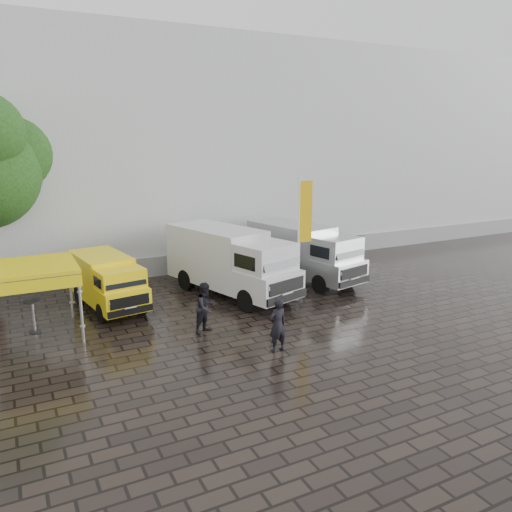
{
  "coord_description": "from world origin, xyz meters",
  "views": [
    {
      "loc": [
        -10.46,
        -15.95,
        6.78
      ],
      "look_at": [
        -1.28,
        2.2,
        1.96
      ],
      "focal_mm": 35.0,
      "sensor_mm": 36.0,
      "label": 1
    }
  ],
  "objects": [
    {
      "name": "van_white",
      "position": [
        -1.89,
        3.42,
        1.45
      ],
      "size": [
        4.02,
        7.04,
        2.9
      ],
      "primitive_type": null,
      "rotation": [
        0.0,
        0.0,
        0.29
      ],
      "color": "silver",
      "rests_on": "ground"
    },
    {
      "name": "person_front",
      "position": [
        -3.01,
        -2.76,
        0.9
      ],
      "size": [
        0.7,
        0.5,
        1.8
      ],
      "primitive_type": "imported",
      "rotation": [
        0.0,
        0.0,
        3.25
      ],
      "color": "black",
      "rests_on": "ground"
    },
    {
      "name": "cocktail_table",
      "position": [
        -9.96,
        2.62,
        0.58
      ],
      "size": [
        0.6,
        0.6,
        1.17
      ],
      "primitive_type": "cylinder",
      "color": "black",
      "rests_on": "ground"
    },
    {
      "name": "flagpole",
      "position": [
        0.47,
        1.37,
        2.98
      ],
      "size": [
        0.88,
        0.5,
        5.3
      ],
      "color": "black",
      "rests_on": "ground"
    },
    {
      "name": "exhibition_hall",
      "position": [
        2.0,
        16.0,
        6.0
      ],
      "size": [
        44.0,
        16.0,
        12.0
      ],
      "primitive_type": "cube",
      "color": "silver",
      "rests_on": "ground"
    },
    {
      "name": "ground",
      "position": [
        0.0,
        0.0,
        0.0
      ],
      "size": [
        120.0,
        120.0,
        0.0
      ],
      "primitive_type": "plane",
      "color": "black",
      "rests_on": "ground"
    },
    {
      "name": "wheelie_bin",
      "position": [
        8.19,
        7.45,
        0.54
      ],
      "size": [
        0.68,
        0.68,
        1.07
      ],
      "primitive_type": "cube",
      "rotation": [
        0.0,
        0.0,
        -0.05
      ],
      "color": "black",
      "rests_on": "ground"
    },
    {
      "name": "hall_plinth",
      "position": [
        2.0,
        7.95,
        0.5
      ],
      "size": [
        44.0,
        0.15,
        1.0
      ],
      "primitive_type": "cube",
      "color": "gray",
      "rests_on": "ground"
    },
    {
      "name": "van_silver",
      "position": [
        2.19,
        3.94,
        1.34
      ],
      "size": [
        3.44,
        6.5,
        2.68
      ],
      "primitive_type": null,
      "rotation": [
        0.0,
        0.0,
        0.23
      ],
      "color": "#A9ACAD",
      "rests_on": "ground"
    },
    {
      "name": "person_tent",
      "position": [
        -4.47,
        -0.18,
        0.92
      ],
      "size": [
        1.11,
        1.03,
        1.84
      ],
      "primitive_type": "imported",
      "rotation": [
        0.0,
        0.0,
        0.48
      ],
      "color": "black",
      "rests_on": "ground"
    },
    {
      "name": "van_yellow",
      "position": [
        -7.07,
        4.06,
        1.06
      ],
      "size": [
        2.45,
        4.82,
        2.12
      ],
      "primitive_type": null,
      "rotation": [
        0.0,
        0.0,
        0.15
      ],
      "color": "yellow",
      "rests_on": "ground"
    },
    {
      "name": "canopy_tent",
      "position": [
        -9.94,
        2.12,
        2.4
      ],
      "size": [
        2.98,
        2.98,
        2.58
      ],
      "color": "silver",
      "rests_on": "ground"
    }
  ]
}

